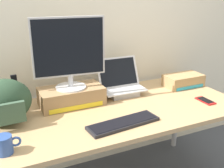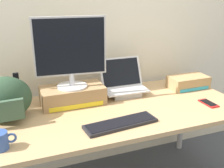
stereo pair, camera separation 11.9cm
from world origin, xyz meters
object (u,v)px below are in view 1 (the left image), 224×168
at_px(plush_toy, 2,100).
at_px(toner_box_cyan, 183,80).
at_px(desktop_monitor, 69,53).
at_px(toner_box_yellow, 71,96).
at_px(open_laptop, 121,87).
at_px(messenger_backpack, 3,102).
at_px(coffee_mug, 4,145).
at_px(external_keyboard, 123,123).
at_px(cell_phone, 205,101).

bearing_deg(plush_toy, toner_box_cyan, -7.25).
xyz_separation_m(desktop_monitor, toner_box_cyan, (0.97, -0.03, -0.33)).
height_order(toner_box_yellow, open_laptop, open_laptop).
xyz_separation_m(desktop_monitor, open_laptop, (0.41, 0.04, -0.32)).
xyz_separation_m(open_laptop, messenger_backpack, (-0.87, -0.13, 0.08)).
bearing_deg(messenger_backpack, toner_box_cyan, -0.03).
bearing_deg(messenger_backpack, coffee_mug, -98.46).
relative_size(plush_toy, toner_box_cyan, 0.34).
relative_size(coffee_mug, toner_box_cyan, 0.41).
xyz_separation_m(external_keyboard, coffee_mug, (-0.68, -0.02, 0.04)).
distance_m(desktop_monitor, plush_toy, 0.58).
bearing_deg(coffee_mug, open_laptop, 28.39).
distance_m(open_laptop, toner_box_cyan, 0.56).
height_order(open_laptop, coffee_mug, open_laptop).
xyz_separation_m(desktop_monitor, messenger_backpack, (-0.45, -0.10, -0.24)).
distance_m(toner_box_yellow, coffee_mug, 0.67).
distance_m(desktop_monitor, external_keyboard, 0.60).
bearing_deg(open_laptop, external_keyboard, -113.95).
distance_m(toner_box_yellow, toner_box_cyan, 0.97).
bearing_deg(external_keyboard, desktop_monitor, 108.39).
relative_size(external_keyboard, coffee_mug, 3.59).
height_order(desktop_monitor, cell_phone, desktop_monitor).
bearing_deg(open_laptop, cell_phone, -38.03).
bearing_deg(open_laptop, plush_toy, 173.58).
xyz_separation_m(desktop_monitor, plush_toy, (-0.45, 0.15, -0.33)).
relative_size(toner_box_yellow, desktop_monitor, 0.91).
bearing_deg(toner_box_yellow, external_keyboard, -66.17).
bearing_deg(open_laptop, messenger_backpack, -170.07).
bearing_deg(toner_box_yellow, desktop_monitor, -98.62).
bearing_deg(coffee_mug, desktop_monitor, 42.62).
bearing_deg(desktop_monitor, cell_phone, -15.68).
height_order(toner_box_yellow, coffee_mug, toner_box_yellow).
xyz_separation_m(coffee_mug, toner_box_cyan, (1.46, 0.42, 0.00)).
distance_m(coffee_mug, toner_box_cyan, 1.52).
bearing_deg(toner_box_yellow, messenger_backpack, -167.99).
relative_size(messenger_backpack, plush_toy, 3.26).
distance_m(desktop_monitor, messenger_backpack, 0.52).
height_order(cell_phone, toner_box_cyan, toner_box_cyan).
height_order(toner_box_yellow, desktop_monitor, desktop_monitor).
relative_size(messenger_backpack, toner_box_cyan, 1.09).
bearing_deg(toner_box_cyan, external_keyboard, -152.49).
bearing_deg(toner_box_cyan, coffee_mug, -163.85).
distance_m(messenger_backpack, coffee_mug, 0.37).
bearing_deg(messenger_backpack, desktop_monitor, 9.12).
xyz_separation_m(messenger_backpack, toner_box_cyan, (1.42, 0.07, -0.09)).
xyz_separation_m(coffee_mug, plush_toy, (0.04, 0.60, 0.01)).
height_order(open_laptop, toner_box_cyan, open_laptop).
relative_size(toner_box_yellow, toner_box_cyan, 1.39).
relative_size(toner_box_yellow, open_laptop, 1.31).
relative_size(toner_box_yellow, external_keyboard, 0.96).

